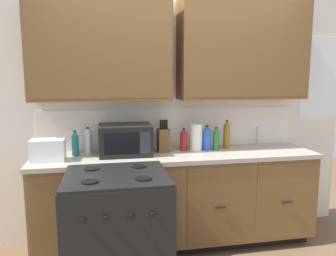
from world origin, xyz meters
The scene contains 14 objects.
wall_unit centered at (0.00, 0.50, 1.67)m, with size 3.83×0.40×2.59m.
counter_run centered at (0.00, 0.30, 0.47)m, with size 2.66×0.64×0.92m.
stove_range centered at (-0.60, -0.33, 0.47)m, with size 0.76×0.68×0.95m.
microwave centered at (-0.48, 0.35, 1.06)m, with size 0.48×0.37×0.28m.
toaster centered at (-1.15, 0.23, 1.02)m, with size 0.28×0.18×0.19m.
knife_block centered at (-0.11, 0.41, 1.04)m, with size 0.11×0.14×0.31m.
sink_faucet centered at (0.92, 0.51, 1.02)m, with size 0.02×0.02×0.20m, color #B2B5BA.
paper_towel_roll centered at (0.21, 0.39, 1.05)m, with size 0.12×0.12×0.26m, color white.
bottle_blue centered at (0.32, 0.39, 1.04)m, with size 0.08×0.08×0.25m.
bottle_amber centered at (0.54, 0.43, 1.06)m, with size 0.07×0.07×0.29m.
bottle_red centered at (0.09, 0.40, 1.03)m, with size 0.07×0.07×0.22m.
bottle_green centered at (0.41, 0.38, 1.04)m, with size 0.06×0.06×0.23m.
bottle_teal centered at (-0.94, 0.39, 1.04)m, with size 0.06×0.06×0.24m.
bottle_clear centered at (-0.83, 0.43, 1.05)m, with size 0.06×0.06×0.25m.
Camera 1 is at (-0.66, -2.67, 1.64)m, focal length 35.07 mm.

